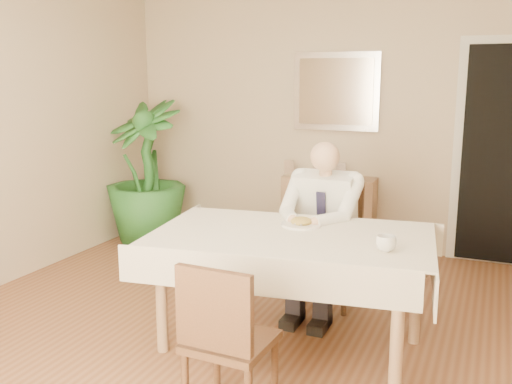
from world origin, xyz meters
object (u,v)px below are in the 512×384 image
at_px(chair_far, 330,232).
at_px(sideboard, 329,213).
at_px(dining_table, 292,247).
at_px(chair_near, 224,336).
at_px(seated_man, 320,221).
at_px(potted_palm, 145,172).
at_px(coffee_mug, 386,243).

xyz_separation_m(chair_far, sideboard, (-0.38, 1.28, -0.17)).
height_order(dining_table, chair_near, chair_near).
relative_size(seated_man, sideboard, 1.37).
bearing_deg(potted_palm, dining_table, -37.33).
bearing_deg(chair_far, dining_table, -88.98).
distance_m(chair_far, sideboard, 1.35).
xyz_separation_m(dining_table, chair_far, (0.00, 0.89, -0.14)).
height_order(chair_near, seated_man, seated_man).
xyz_separation_m(seated_man, sideboard, (-0.38, 1.57, -0.33)).
xyz_separation_m(chair_near, sideboard, (-0.35, 3.06, -0.11)).
xyz_separation_m(seated_man, coffee_mug, (0.60, -0.73, 0.11)).
distance_m(seated_man, potted_palm, 2.44).
height_order(sideboard, potted_palm, potted_palm).
distance_m(chair_far, chair_near, 1.79).
distance_m(chair_near, sideboard, 3.09).
xyz_separation_m(coffee_mug, potted_palm, (-2.79, 1.81, -0.06)).
distance_m(dining_table, chair_near, 0.92).
bearing_deg(chair_near, sideboard, 99.12).
distance_m(sideboard, potted_palm, 1.92).
bearing_deg(dining_table, seated_man, 82.65).
height_order(dining_table, seated_man, seated_man).
xyz_separation_m(dining_table, sideboard, (-0.38, 2.17, -0.31)).
height_order(dining_table, coffee_mug, coffee_mug).
bearing_deg(potted_palm, chair_far, -19.72).
bearing_deg(chair_near, dining_table, 91.03).
height_order(coffee_mug, potted_palm, potted_palm).
distance_m(seated_man, sideboard, 1.65).
bearing_deg(seated_man, chair_near, -90.92).
bearing_deg(chair_near, chair_far, 91.79).
relative_size(dining_table, potted_palm, 1.26).
distance_m(seated_man, coffee_mug, 0.95).
bearing_deg(coffee_mug, potted_palm, 147.07).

